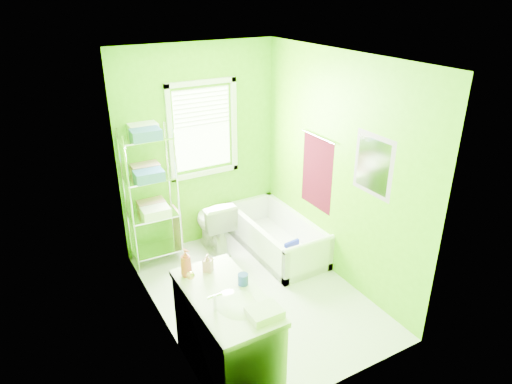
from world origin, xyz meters
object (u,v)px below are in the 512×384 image
wire_shelf_unit (151,182)px  bathtub (277,240)px  toilet (213,223)px  vanity (227,332)px

wire_shelf_unit → bathtub: bearing=-21.4°
toilet → wire_shelf_unit: wire_shelf_unit is taller
bathtub → toilet: toilet is taller
bathtub → wire_shelf_unit: size_ratio=0.86×
bathtub → vanity: (-1.47, -1.53, 0.30)m
vanity → bathtub: bearing=46.0°
vanity → wire_shelf_unit: wire_shelf_unit is taller
toilet → vanity: bearing=72.1°
vanity → toilet: bearing=68.6°
vanity → wire_shelf_unit: size_ratio=0.64×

